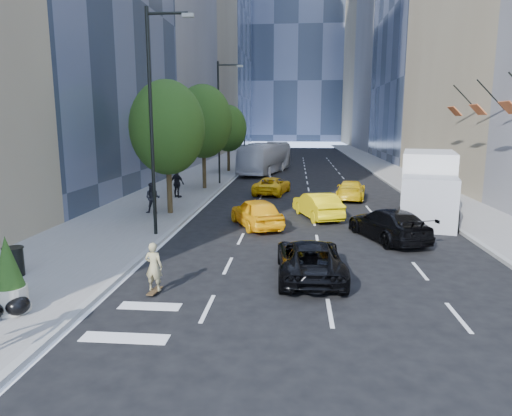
# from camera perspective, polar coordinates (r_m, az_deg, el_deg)

# --- Properties ---
(ground) EXTENTS (160.00, 160.00, 0.00)m
(ground) POSITION_cam_1_polar(r_m,az_deg,el_deg) (17.05, 4.89, -7.42)
(ground) COLOR black
(ground) RESTS_ON ground
(sidewalk_left) EXTENTS (6.00, 120.00, 0.15)m
(sidewalk_left) POSITION_cam_1_polar(r_m,az_deg,el_deg) (47.36, -5.95, 4.33)
(sidewalk_left) COLOR slate
(sidewalk_left) RESTS_ON ground
(sidewalk_right) EXTENTS (4.00, 120.00, 0.15)m
(sidewalk_right) POSITION_cam_1_polar(r_m,az_deg,el_deg) (47.57, 17.20, 3.93)
(sidewalk_right) COLOR slate
(sidewalk_right) RESTS_ON ground
(tower_left_end) EXTENTS (20.00, 28.00, 60.00)m
(tower_left_end) POSITION_cam_1_polar(r_m,az_deg,el_deg) (113.15, -6.85, 23.25)
(tower_left_end) COLOR #2B3444
(tower_left_end) RESTS_ON ground
(tower_right_far) EXTENTS (20.00, 24.00, 50.00)m
(tower_right_far) POSITION_cam_1_polar(r_m,az_deg,el_deg) (117.97, 16.74, 19.90)
(tower_right_far) COLOR gray
(tower_right_far) RESTS_ON ground
(lamp_near) EXTENTS (2.13, 0.22, 10.00)m
(lamp_near) POSITION_cam_1_polar(r_m,az_deg,el_deg) (21.17, -12.56, 11.87)
(lamp_near) COLOR black
(lamp_near) RESTS_ON sidewalk_left
(lamp_far) EXTENTS (2.13, 0.22, 10.00)m
(lamp_far) POSITION_cam_1_polar(r_m,az_deg,el_deg) (38.73, -4.42, 11.45)
(lamp_far) COLOR black
(lamp_far) RESTS_ON sidewalk_left
(tree_near) EXTENTS (4.20, 4.20, 7.46)m
(tree_near) POSITION_cam_1_polar(r_m,az_deg,el_deg) (26.21, -11.03, 9.81)
(tree_near) COLOR #2F2312
(tree_near) RESTS_ON sidewalk_left
(tree_mid) EXTENTS (4.50, 4.50, 7.99)m
(tree_mid) POSITION_cam_1_polar(r_m,az_deg,el_deg) (35.93, -6.61, 10.68)
(tree_mid) COLOR #2F2312
(tree_mid) RESTS_ON sidewalk_left
(tree_far) EXTENTS (3.90, 3.90, 6.92)m
(tree_far) POSITION_cam_1_polar(r_m,az_deg,el_deg) (48.74, -3.49, 9.90)
(tree_far) COLOR #2F2312
(tree_far) RESTS_ON sidewalk_left
(traffic_signal) EXTENTS (2.48, 0.53, 5.20)m
(traffic_signal) POSITION_cam_1_polar(r_m,az_deg,el_deg) (56.58, -1.47, 9.64)
(traffic_signal) COLOR black
(traffic_signal) RESTS_ON sidewalk_left
(facade_flags) EXTENTS (1.85, 13.30, 2.05)m
(facade_flags) POSITION_cam_1_polar(r_m,az_deg,el_deg) (28.31, 27.74, 11.32)
(facade_flags) COLOR black
(facade_flags) RESTS_ON ground
(skateboarder) EXTENTS (0.61, 0.44, 1.55)m
(skateboarder) POSITION_cam_1_polar(r_m,az_deg,el_deg) (14.62, -12.64, -7.57)
(skateboarder) COLOR #8B8156
(skateboarder) RESTS_ON ground
(black_sedan_lincoln) EXTENTS (2.40, 4.82, 1.31)m
(black_sedan_lincoln) POSITION_cam_1_polar(r_m,az_deg,el_deg) (15.91, 6.72, -6.31)
(black_sedan_lincoln) COLOR black
(black_sedan_lincoln) RESTS_ON ground
(black_sedan_mercedes) EXTENTS (3.54, 5.37, 1.45)m
(black_sedan_mercedes) POSITION_cam_1_polar(r_m,az_deg,el_deg) (21.54, 16.22, -1.97)
(black_sedan_mercedes) COLOR black
(black_sedan_mercedes) RESTS_ON ground
(taxi_a) EXTENTS (3.37, 4.72, 1.49)m
(taxi_a) POSITION_cam_1_polar(r_m,az_deg,el_deg) (23.24, 0.04, -0.57)
(taxi_a) COLOR #FFB10D
(taxi_a) RESTS_ON ground
(taxi_b) EXTENTS (2.82, 4.64, 1.45)m
(taxi_b) POSITION_cam_1_polar(r_m,az_deg,el_deg) (25.65, 7.67, 0.35)
(taxi_b) COLOR yellow
(taxi_b) RESTS_ON ground
(taxi_c) EXTENTS (2.94, 4.88, 1.27)m
(taxi_c) POSITION_cam_1_polar(r_m,az_deg,el_deg) (33.99, 2.03, 2.83)
(taxi_c) COLOR yellow
(taxi_c) RESTS_ON ground
(taxi_d) EXTENTS (2.57, 4.78, 1.32)m
(taxi_d) POSITION_cam_1_polar(r_m,az_deg,el_deg) (32.27, 11.77, 2.23)
(taxi_d) COLOR #E4B80C
(taxi_d) RESTS_ON ground
(city_bus) EXTENTS (5.04, 11.67, 3.17)m
(city_bus) POSITION_cam_1_polar(r_m,az_deg,el_deg) (47.99, 1.22, 6.27)
(city_bus) COLOR silver
(city_bus) RESTS_ON ground
(box_truck) EXTENTS (4.48, 8.04, 3.64)m
(box_truck) POSITION_cam_1_polar(r_m,az_deg,el_deg) (27.02, 20.69, 2.70)
(box_truck) COLOR #BABABA
(box_truck) RESTS_ON ground
(pedestrian_a) EXTENTS (0.89, 0.71, 1.76)m
(pedestrian_a) POSITION_cam_1_polar(r_m,az_deg,el_deg) (26.56, -12.79, 1.20)
(pedestrian_a) COLOR black
(pedestrian_a) RESTS_ON sidewalk_left
(pedestrian_b) EXTENTS (1.26, 0.99, 1.99)m
(pedestrian_b) POSITION_cam_1_polar(r_m,az_deg,el_deg) (31.86, -9.81, 3.08)
(pedestrian_b) COLOR black
(pedestrian_b) RESTS_ON sidewalk_left
(trash_can) EXTENTS (0.63, 0.63, 0.95)m
(trash_can) POSITION_cam_1_polar(r_m,az_deg,el_deg) (17.55, -28.01, -6.00)
(trash_can) COLOR black
(trash_can) RESTS_ON sidewalk_left
(planter_shrub) EXTENTS (0.89, 0.89, 2.14)m
(planter_shrub) POSITION_cam_1_polar(r_m,az_deg,el_deg) (14.24, -28.53, -7.47)
(planter_shrub) COLOR #BDB59D
(planter_shrub) RESTS_ON sidewalk_left
(garbage_bags) EXTENTS (1.04, 1.01, 0.52)m
(garbage_bags) POSITION_cam_1_polar(r_m,az_deg,el_deg) (14.15, -28.61, -10.91)
(garbage_bags) COLOR black
(garbage_bags) RESTS_ON sidewalk_left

